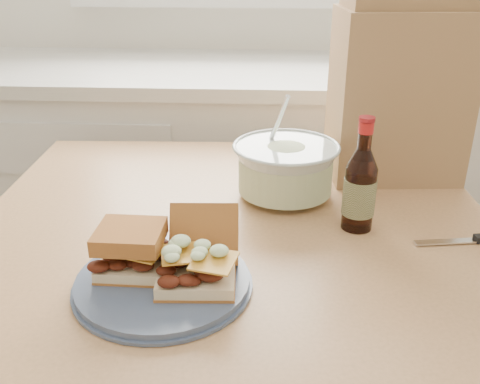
# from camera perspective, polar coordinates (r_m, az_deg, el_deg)

# --- Properties ---
(cabinet_run) EXTENTS (2.50, 0.64, 0.94)m
(cabinet_run) POSITION_cam_1_polar(r_m,az_deg,el_deg) (1.94, 1.24, -0.34)
(cabinet_run) COLOR white
(cabinet_run) RESTS_ON ground
(dining_table) EXTENTS (1.02, 1.02, 0.82)m
(dining_table) POSITION_cam_1_polar(r_m,az_deg,el_deg) (1.04, -0.63, -10.08)
(dining_table) COLOR tan
(dining_table) RESTS_ON ground
(plate) EXTENTS (0.27, 0.27, 0.02)m
(plate) POSITION_cam_1_polar(r_m,az_deg,el_deg) (0.84, -8.21, -9.50)
(plate) COLOR #475673
(plate) RESTS_ON dining_table
(sandwich_left) EXTENTS (0.10, 0.09, 0.07)m
(sandwich_left) POSITION_cam_1_polar(r_m,az_deg,el_deg) (0.84, -11.54, -6.01)
(sandwich_left) COLOR beige
(sandwich_left) RESTS_ON plate
(sandwich_right) EXTENTS (0.12, 0.16, 0.10)m
(sandwich_right) POSITION_cam_1_polar(r_m,az_deg,el_deg) (0.82, -4.37, -6.80)
(sandwich_right) COLOR beige
(sandwich_right) RESTS_ON plate
(coleslaw_bowl) EXTENTS (0.22, 0.22, 0.22)m
(coleslaw_bowl) POSITION_cam_1_polar(r_m,az_deg,el_deg) (1.10, 4.85, 2.25)
(coleslaw_bowl) COLOR silver
(coleslaw_bowl) RESTS_ON dining_table
(beer_bottle) EXTENTS (0.06, 0.06, 0.21)m
(beer_bottle) POSITION_cam_1_polar(r_m,az_deg,el_deg) (0.98, 12.67, 0.41)
(beer_bottle) COLOR black
(beer_bottle) RESTS_ON dining_table
(paper_bag) EXTENTS (0.29, 0.20, 0.36)m
(paper_bag) POSITION_cam_1_polar(r_m,az_deg,el_deg) (1.22, 16.54, 9.81)
(paper_bag) COLOR #A68450
(paper_bag) RESTS_ON dining_table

